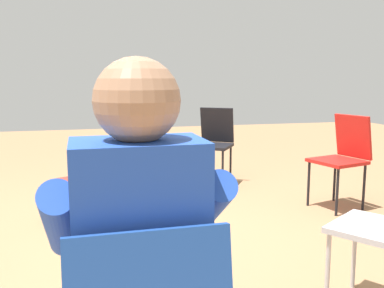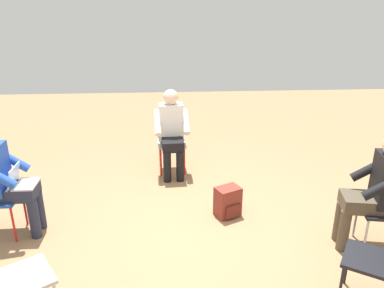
# 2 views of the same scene
# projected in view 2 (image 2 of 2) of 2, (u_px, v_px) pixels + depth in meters

# --- Properties ---
(ground_plane) EXTENTS (14.00, 14.00, 0.00)m
(ground_plane) POSITION_uv_depth(u_px,v_px,m) (192.00, 239.00, 4.01)
(ground_plane) COLOR #99704C
(chair_west) EXTENTS (0.46, 0.42, 0.85)m
(chair_west) POSITION_uv_depth(u_px,v_px,m) (171.00, 138.00, 5.53)
(chair_west) COLOR #B7B7BC
(chair_west) RESTS_ON ground
(chair_northeast) EXTENTS (0.57, 0.58, 0.85)m
(chair_northeast) POSITION_uv_depth(u_px,v_px,m) (382.00, 256.00, 2.95)
(chair_northeast) COLOR black
(chair_northeast) RESTS_ON ground
(chair_southeast) EXTENTS (0.57, 0.58, 0.85)m
(chair_southeast) POSITION_uv_depth(u_px,v_px,m) (11.00, 276.00, 2.75)
(chair_southeast) COLOR #B7B7BC
(chair_southeast) RESTS_ON ground
(person_with_laptop) EXTENTS (0.49, 0.52, 1.24)m
(person_with_laptop) POSITION_uv_depth(u_px,v_px,m) (4.00, 176.00, 3.87)
(person_with_laptop) COLOR #23283D
(person_with_laptop) RESTS_ON ground
(person_in_white) EXTENTS (0.54, 0.51, 1.24)m
(person_in_white) POSITION_uv_depth(u_px,v_px,m) (172.00, 129.00, 5.31)
(person_in_white) COLOR black
(person_in_white) RESTS_ON ground
(person_in_black) EXTENTS (0.56, 0.57, 1.24)m
(person_in_black) POSITION_uv_depth(u_px,v_px,m) (377.00, 186.00, 3.65)
(person_in_black) COLOR #4C4233
(person_in_black) RESTS_ON ground
(backpack_near_laptop_user) EXTENTS (0.31, 0.34, 0.36)m
(backpack_near_laptop_user) POSITION_uv_depth(u_px,v_px,m) (228.00, 203.00, 4.41)
(backpack_near_laptop_user) COLOR maroon
(backpack_near_laptop_user) RESTS_ON ground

